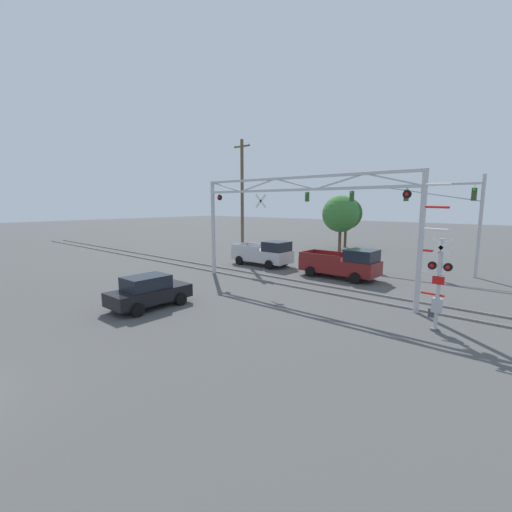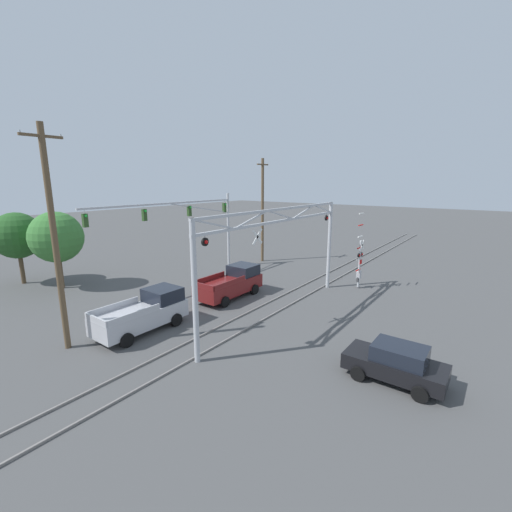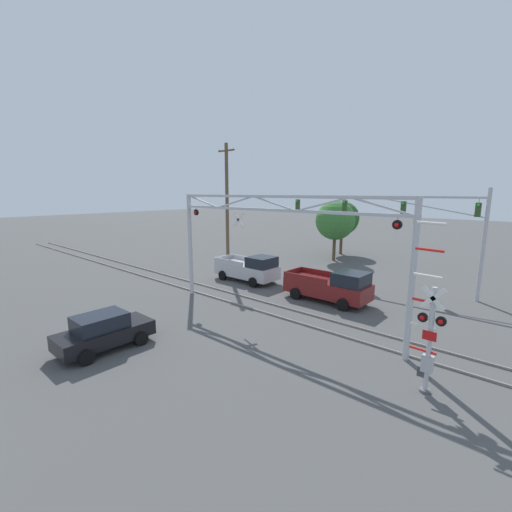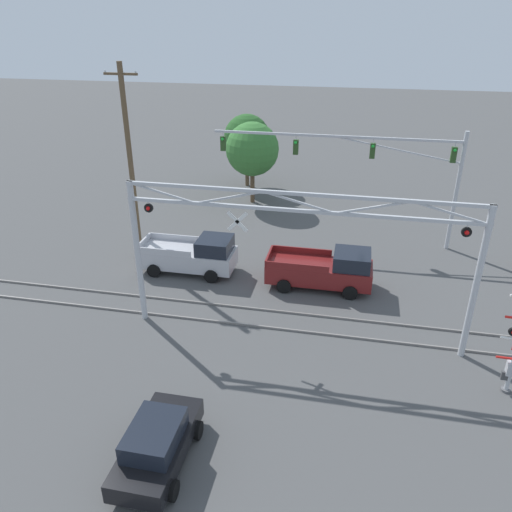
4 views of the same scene
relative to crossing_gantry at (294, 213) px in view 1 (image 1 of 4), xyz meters
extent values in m
cube|color=gray|center=(0.01, 0.28, -4.50)|extent=(80.00, 0.08, 0.10)
cube|color=gray|center=(0.01, 1.72, -4.50)|extent=(80.00, 0.08, 0.10)
cylinder|color=#B7BABF|center=(-7.00, 0.00, -1.24)|extent=(0.26, 0.26, 6.63)
cylinder|color=#B7BABF|center=(7.03, 0.00, -1.24)|extent=(0.26, 0.26, 6.63)
cube|color=#B7BABF|center=(0.01, 0.00, 1.32)|extent=(14.29, 0.14, 0.14)
cube|color=#B7BABF|center=(0.01, 0.00, 2.01)|extent=(14.29, 0.14, 0.14)
cube|color=#B7BABF|center=(-5.60, 0.00, 1.66)|extent=(2.82, 0.08, 0.77)
cube|color=#B7BABF|center=(-2.79, 0.00, 1.66)|extent=(2.82, 0.08, 0.77)
cube|color=#B7BABF|center=(0.01, 0.00, 1.66)|extent=(2.82, 0.08, 0.77)
cube|color=#B7BABF|center=(2.82, 0.00, 1.66)|extent=(2.82, 0.08, 0.77)
cube|color=#B7BABF|center=(5.62, 0.00, 1.66)|extent=(2.82, 0.08, 0.77)
cylinder|color=black|center=(-6.27, 0.00, 0.96)|extent=(0.38, 0.10, 0.38)
sphere|color=red|center=(-6.27, -0.07, 0.96)|extent=(0.18, 0.18, 0.18)
cylinder|color=#B7BABF|center=(-6.27, 0.00, 1.20)|extent=(0.04, 0.04, 0.10)
cylinder|color=black|center=(6.30, 0.00, 0.96)|extent=(0.38, 0.10, 0.38)
sphere|color=red|center=(6.30, -0.07, 0.96)|extent=(0.18, 0.18, 0.18)
cylinder|color=#B7BABF|center=(6.30, 0.00, 1.20)|extent=(0.04, 0.04, 0.10)
cube|color=white|center=(-2.44, -0.10, 0.70)|extent=(0.88, 0.03, 0.88)
cube|color=white|center=(-2.44, -0.10, 0.70)|extent=(0.88, 0.03, 0.88)
cylinder|color=black|center=(-2.44, -0.12, 0.70)|extent=(0.04, 0.04, 0.02)
cylinder|color=#B7BABF|center=(8.33, -1.98, -2.68)|extent=(0.16, 0.16, 3.74)
cylinder|color=#59595B|center=(8.33, -1.98, -4.50)|extent=(0.35, 0.35, 0.10)
cube|color=white|center=(8.33, -2.09, -1.16)|extent=(0.78, 0.03, 0.78)
cube|color=white|center=(8.33, -2.09, -1.16)|extent=(0.78, 0.03, 0.78)
cylinder|color=black|center=(8.33, -2.12, -1.16)|extent=(0.04, 0.04, 0.02)
cylinder|color=black|center=(8.05, -1.98, -1.91)|extent=(0.32, 0.09, 0.32)
sphere|color=red|center=(8.05, -2.04, -1.91)|extent=(0.16, 0.16, 0.16)
cylinder|color=black|center=(8.61, -1.98, -1.91)|extent=(0.32, 0.09, 0.32)
sphere|color=red|center=(8.61, -2.04, -1.91)|extent=(0.16, 0.16, 0.16)
cube|color=#B7BABF|center=(8.33, -1.98, -1.91)|extent=(0.64, 0.06, 0.06)
cube|color=red|center=(8.33, -2.08, -2.46)|extent=(0.44, 0.02, 0.32)
cube|color=#B2B2B7|center=(8.33, -1.98, -3.50)|extent=(0.36, 0.28, 0.56)
cylinder|color=red|center=(8.14, -1.98, -3.07)|extent=(0.87, 0.09, 0.11)
cylinder|color=white|center=(8.12, -1.98, -2.20)|extent=(0.87, 0.09, 0.11)
cylinder|color=red|center=(8.10, -1.98, -1.33)|extent=(0.87, 0.09, 0.11)
cylinder|color=white|center=(8.08, -1.98, -0.47)|extent=(0.87, 0.09, 0.11)
cylinder|color=red|center=(8.06, -1.98, 0.40)|extent=(0.87, 0.09, 0.11)
cylinder|color=white|center=(8.04, -1.98, 1.26)|extent=(0.87, 0.09, 0.11)
cube|color=#3F3F42|center=(8.16, -1.98, -3.85)|extent=(0.24, 0.12, 0.36)
cylinder|color=#B7BABF|center=(7.83, 10.87, -1.03)|extent=(0.24, 0.24, 7.04)
cube|color=#B7BABF|center=(0.68, 10.87, 1.89)|extent=(14.30, 0.14, 0.14)
cube|color=#B7BABF|center=(4.25, 10.87, 1.29)|extent=(7.16, 0.08, 1.28)
cylinder|color=#B7BABF|center=(-5.97, 10.87, 1.74)|extent=(0.04, 0.04, 0.30)
cube|color=#28471E|center=(-5.97, 10.87, 1.16)|extent=(0.30, 0.26, 0.87)
sphere|color=green|center=(-5.97, 10.71, 1.46)|extent=(0.18, 0.18, 0.18)
cylinder|color=#B7BABF|center=(-1.54, 10.87, 1.74)|extent=(0.04, 0.04, 0.30)
cube|color=#28471E|center=(-1.54, 10.87, 1.16)|extent=(0.30, 0.26, 0.87)
sphere|color=green|center=(-1.54, 10.71, 1.46)|extent=(0.18, 0.18, 0.18)
cylinder|color=#B7BABF|center=(2.89, 10.87, 1.74)|extent=(0.04, 0.04, 0.30)
cube|color=#28471E|center=(2.89, 10.87, 1.16)|extent=(0.30, 0.26, 0.87)
sphere|color=green|center=(2.89, 10.71, 1.46)|extent=(0.18, 0.18, 0.18)
cylinder|color=#B7BABF|center=(7.33, 10.87, 1.74)|extent=(0.04, 0.04, 0.30)
cube|color=#28471E|center=(7.33, 10.87, 1.16)|extent=(0.30, 0.26, 0.87)
sphere|color=green|center=(7.33, 10.71, 1.46)|extent=(0.18, 0.18, 0.18)
cube|color=maroon|center=(0.66, 4.64, -3.70)|extent=(5.34, 2.02, 0.96)
cube|color=black|center=(2.27, 4.64, -2.84)|extent=(1.82, 1.86, 0.77)
cube|color=maroon|center=(-0.35, 3.67, -3.05)|extent=(3.13, 0.08, 0.34)
cube|color=maroon|center=(-0.35, 5.61, -3.05)|extent=(3.13, 0.08, 0.34)
cube|color=maroon|center=(-1.96, 4.64, -3.05)|extent=(0.10, 1.94, 0.34)
cylinder|color=black|center=(2.32, 3.62, -4.18)|extent=(0.73, 0.24, 0.73)
cylinder|color=black|center=(2.32, 5.66, -4.18)|extent=(0.73, 0.24, 0.73)
cylinder|color=black|center=(-1.00, 3.62, -4.18)|extent=(0.73, 0.24, 0.73)
cylinder|color=black|center=(-1.00, 5.66, -4.18)|extent=(0.73, 0.24, 0.73)
cube|color=#B7B7BC|center=(-6.50, 4.90, -3.70)|extent=(5.15, 2.02, 0.96)
cube|color=black|center=(-4.95, 4.90, -2.84)|extent=(1.75, 1.86, 0.77)
cube|color=#B7B7BC|center=(-7.47, 3.93, -3.05)|extent=(3.00, 0.08, 0.34)
cube|color=#B7B7BC|center=(-7.47, 5.87, -3.05)|extent=(3.00, 0.08, 0.34)
cube|color=#B7B7BC|center=(-9.02, 4.90, -3.05)|extent=(0.10, 1.94, 0.34)
cylinder|color=black|center=(-4.90, 3.88, -4.18)|extent=(0.73, 0.24, 0.73)
cylinder|color=black|center=(-4.90, 5.92, -4.18)|extent=(0.73, 0.24, 0.73)
cylinder|color=black|center=(-8.09, 3.88, -4.18)|extent=(0.73, 0.24, 0.73)
cylinder|color=black|center=(-8.09, 5.92, -4.18)|extent=(0.73, 0.24, 0.73)
cube|color=black|center=(-3.22, -7.71, -3.91)|extent=(1.75, 3.98, 0.65)
cube|color=black|center=(-3.22, -7.87, -3.27)|extent=(1.48, 2.07, 0.64)
cylinder|color=black|center=(-4.11, -6.52, -4.24)|extent=(0.24, 0.62, 0.62)
cylinder|color=black|center=(-2.34, -6.52, -4.24)|extent=(0.24, 0.62, 0.62)
cylinder|color=black|center=(-4.11, -8.90, -4.24)|extent=(0.24, 0.62, 0.62)
cylinder|color=black|center=(-2.34, -8.90, -4.24)|extent=(0.24, 0.62, 0.62)
cylinder|color=brown|center=(-9.89, 6.19, 0.79)|extent=(0.28, 0.28, 10.69)
cube|color=brown|center=(-9.89, 6.19, 5.54)|extent=(1.80, 0.12, 0.12)
cylinder|color=silver|center=(-10.71, 6.19, 5.64)|extent=(0.08, 0.08, 0.12)
cylinder|color=silver|center=(-9.07, 6.19, 5.64)|extent=(0.08, 0.08, 0.12)
cylinder|color=brown|center=(-6.65, 20.41, -3.22)|extent=(0.32, 0.32, 2.66)
sphere|color=#265623|center=(-6.65, 20.41, -0.60)|extent=(3.66, 3.66, 3.66)
cylinder|color=brown|center=(-5.39, 16.56, -3.21)|extent=(0.32, 0.32, 2.67)
sphere|color=#387533|center=(-5.39, 16.56, -0.53)|extent=(3.85, 3.85, 3.85)
camera|label=1|loc=(11.45, -16.72, 0.52)|focal=24.00mm
camera|label=2|loc=(-16.99, -10.71, 3.60)|focal=24.00mm
camera|label=3|loc=(11.06, -13.88, 2.25)|focal=24.00mm
camera|label=4|loc=(2.08, -18.24, 8.26)|focal=35.00mm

